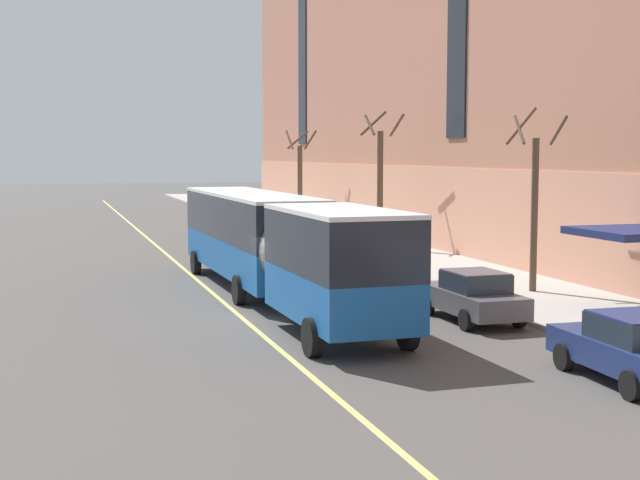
% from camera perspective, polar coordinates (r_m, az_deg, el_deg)
% --- Properties ---
extents(ground_plane, '(260.00, 260.00, 0.00)m').
position_cam_1_polar(ground_plane, '(27.58, -2.92, -5.07)').
color(ground_plane, '#4C4947').
extents(sidewalk, '(5.68, 160.00, 0.15)m').
position_cam_1_polar(sidewalk, '(33.94, 12.14, -3.05)').
color(sidewalk, '#ADA89E').
rests_on(sidewalk, ground).
extents(city_bus, '(3.24, 19.68, 3.60)m').
position_cam_1_polar(city_bus, '(30.53, -3.00, -0.07)').
color(city_bus, '#19569E').
rests_on(city_bus, ground).
extents(parked_car_darkgray_1, '(2.02, 4.61, 1.56)m').
position_cam_1_polar(parked_car_darkgray_1, '(55.35, -4.16, 1.09)').
color(parked_car_darkgray_1, '#4C4C51').
rests_on(parked_car_darkgray_1, ground).
extents(parked_car_navy_2, '(2.11, 4.41, 1.56)m').
position_cam_1_polar(parked_car_navy_2, '(21.06, 19.39, -6.54)').
color(parked_car_navy_2, navy).
rests_on(parked_car_navy_2, ground).
extents(parked_car_darkgray_3, '(1.96, 4.30, 1.56)m').
position_cam_1_polar(parked_car_darkgray_3, '(27.41, 9.74, -3.54)').
color(parked_car_darkgray_3, '#4C4C51').
rests_on(parked_car_darkgray_3, ground).
extents(parked_car_green_4, '(2.00, 4.29, 1.56)m').
position_cam_1_polar(parked_car_green_4, '(46.06, -1.38, 0.20)').
color(parked_car_green_4, '#23603D').
rests_on(parked_car_green_4, ground).
extents(parked_car_champagne_6, '(1.93, 4.59, 1.56)m').
position_cam_1_polar(parked_car_champagne_6, '(35.18, 3.96, -1.47)').
color(parked_car_champagne_6, '#BCAD89').
rests_on(parked_car_champagne_6, ground).
extents(street_tree_mid_block, '(1.98, 1.97, 6.62)m').
position_cam_1_polar(street_tree_mid_block, '(32.69, 13.55, 2.45)').
color(street_tree_mid_block, brown).
rests_on(street_tree_mid_block, sidewalk).
extents(street_tree_far_uptown, '(1.92, 1.90, 7.19)m').
position_cam_1_polar(street_tree_far_uptown, '(46.69, 3.87, 3.89)').
color(street_tree_far_uptown, brown).
rests_on(street_tree_far_uptown, sidewalk).
extents(street_tree_far_downtown, '(1.87, 1.82, 6.55)m').
position_cam_1_polar(street_tree_far_downtown, '(61.43, -1.30, 4.02)').
color(street_tree_far_downtown, brown).
rests_on(street_tree_far_downtown, sidewalk).
extents(fire_hydrant, '(0.42, 0.24, 0.72)m').
position_cam_1_polar(fire_hydrant, '(51.24, -0.98, 0.42)').
color(fire_hydrant, red).
rests_on(fire_hydrant, sidewalk).
extents(lane_centerline, '(0.16, 140.00, 0.01)m').
position_cam_1_polar(lane_centerline, '(30.26, -6.02, -4.13)').
color(lane_centerline, '#E0D66B').
rests_on(lane_centerline, ground).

